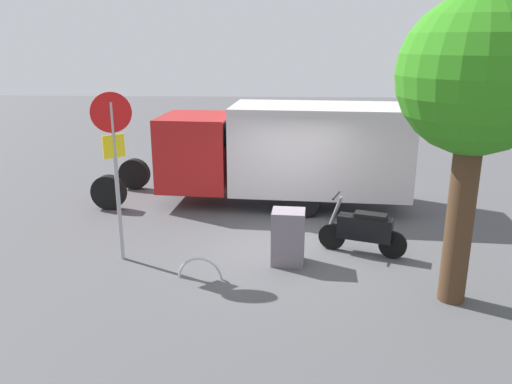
{
  "coord_description": "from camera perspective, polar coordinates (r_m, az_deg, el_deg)",
  "views": [
    {
      "loc": [
        0.22,
        10.19,
        4.24
      ],
      "look_at": [
        0.76,
        -0.83,
        0.95
      ],
      "focal_mm": 35.88,
      "sensor_mm": 36.0,
      "label": 1
    }
  ],
  "objects": [
    {
      "name": "bike_rack_hoop",
      "position": [
        9.66,
        -6.23,
        -9.54
      ],
      "size": [
        0.85,
        0.13,
        0.85
      ],
      "primitive_type": "torus",
      "rotation": [
        1.57,
        0.0,
        -0.09
      ],
      "color": "#B7B7BC",
      "rests_on": "ground"
    },
    {
      "name": "utility_cabinet",
      "position": [
        10.05,
        3.6,
        -5.03
      ],
      "size": [
        0.67,
        0.58,
        1.08
      ],
      "primitive_type": "cube",
      "rotation": [
        0.0,
        0.0,
        -0.07
      ],
      "color": "slate",
      "rests_on": "ground"
    },
    {
      "name": "street_tree",
      "position": [
        8.52,
        23.38,
        11.29
      ],
      "size": [
        2.42,
        2.42,
        4.94
      ],
      "color": "#47301E",
      "rests_on": "ground"
    },
    {
      "name": "box_truck_near",
      "position": [
        13.39,
        2.77,
        4.86
      ],
      "size": [
        8.24,
        2.77,
        2.66
      ],
      "rotation": [
        0.0,
        0.0,
        -0.07
      ],
      "color": "black",
      "rests_on": "ground"
    },
    {
      "name": "stop_sign",
      "position": [
        10.09,
        -15.52,
        4.45
      ],
      "size": [
        0.71,
        0.33,
        3.33
      ],
      "color": "#9E9EA3",
      "rests_on": "ground"
    },
    {
      "name": "motorcycle",
      "position": [
        10.69,
        11.96,
        -4.15
      ],
      "size": [
        1.74,
        0.8,
        1.2
      ],
      "rotation": [
        0.0,
        0.0,
        -0.34
      ],
      "color": "black",
      "rests_on": "ground"
    },
    {
      "name": "ground_plane",
      "position": [
        11.04,
        3.74,
        -6.03
      ],
      "size": [
        60.0,
        60.0,
        0.0
      ],
      "primitive_type": "plane",
      "color": "#4B4B4E"
    }
  ]
}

